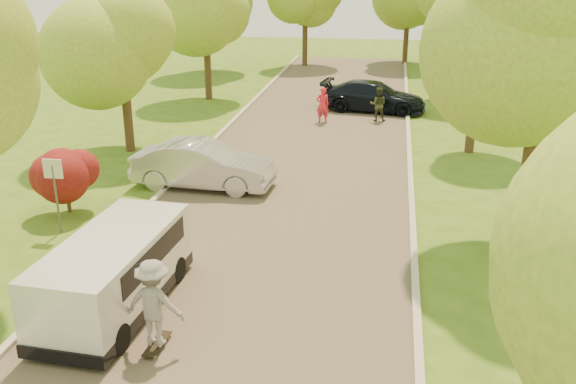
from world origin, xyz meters
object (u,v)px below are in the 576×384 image
Objects in this scene: silver_sedan at (203,165)px; person_olive at (378,104)px; skateboarder at (154,303)px; minivan at (115,272)px; person_striped at (323,105)px; dark_sedan at (374,96)px; street_sign at (54,180)px; longboard at (157,344)px.

person_olive is at bearing -25.21° from silver_sedan.
skateboarder is (1.77, -9.32, 0.25)m from silver_sedan.
minivan is 17.71m from person_striped.
skateboarder reaches higher than dark_sedan.
street_sign is at bearing -43.09° from skateboarder.
street_sign is at bearing -43.09° from longboard.
minivan is 7.99m from silver_sedan.
dark_sedan reaches higher than longboard.
skateboarder is at bearing -176.29° from longboard.
minivan is at bearing -40.03° from longboard.
person_striped is at bearing -14.09° from silver_sedan.
person_olive is at bearing 178.81° from person_striped.
person_olive is at bearing 77.60° from minivan.
longboard is (1.40, -1.34, -0.81)m from minivan.
longboard is 0.57× the size of person_striped.
street_sign reaches higher than dark_sedan.
silver_sedan is at bearing 164.84° from dark_sedan.
street_sign reaches higher than person_olive.
silver_sedan reaches higher than longboard.
dark_sedan is at bearing 79.89° from minivan.
person_striped reaches higher than dark_sedan.
silver_sedan is at bearing 55.76° from street_sign.
minivan is 2.59× the size of skateboarder.
longboard is at bearing 178.83° from dark_sedan.
person_olive is at bearing -97.09° from longboard.
street_sign is 6.89m from skateboarder.
dark_sedan is at bearing -83.27° from person_olive.
skateboarder reaches higher than person_olive.
person_olive is (3.72, 19.52, 0.70)m from longboard.
person_olive reaches higher than dark_sedan.
dark_sedan is (8.14, 16.54, -0.81)m from street_sign.
minivan is 2.10m from longboard.
minivan is at bearing -48.01° from street_sign.
skateboarder is at bearing 178.83° from dark_sedan.
silver_sedan is 5.00× the size of longboard.
person_olive reaches higher than silver_sedan.
street_sign is 0.46× the size of minivan.
dark_sedan is at bearing -19.96° from silver_sedan.
street_sign is 16.80m from person_olive.
dark_sedan is 2.84× the size of skateboarder.
skateboarder reaches higher than person_striped.
person_striped is 2.63m from person_olive.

